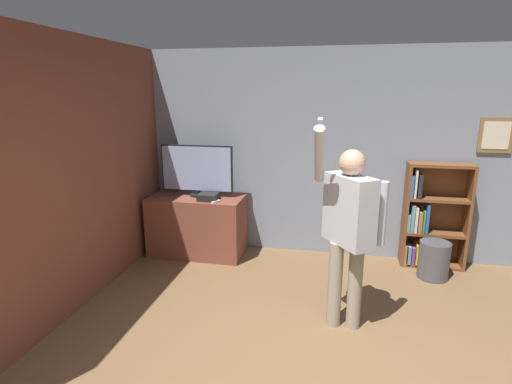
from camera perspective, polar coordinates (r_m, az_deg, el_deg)
wall_back at (r=5.32m, az=12.02°, el=5.18°), size 7.08×0.09×2.70m
wall_side_brick at (r=4.51m, az=-22.81°, el=2.80°), size 0.06×4.77×2.70m
tv_ledge at (r=5.47m, az=-8.33°, el=-4.70°), size 1.24×0.64×0.80m
television at (r=5.32m, az=-8.43°, el=3.13°), size 0.97×0.22×0.68m
game_console at (r=5.16m, az=-6.82°, el=-0.67°), size 0.24×0.24×0.09m
remote_loose at (r=5.04m, az=-5.73°, el=-1.38°), size 0.09×0.14×0.02m
bookshelf at (r=5.43m, az=23.42°, el=-3.46°), size 0.75×0.28×1.32m
person at (r=3.63m, az=13.09°, el=-4.25°), size 0.64×0.58×1.95m
waste_bin at (r=5.21m, az=24.06°, el=-8.87°), size 0.35×0.35×0.45m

